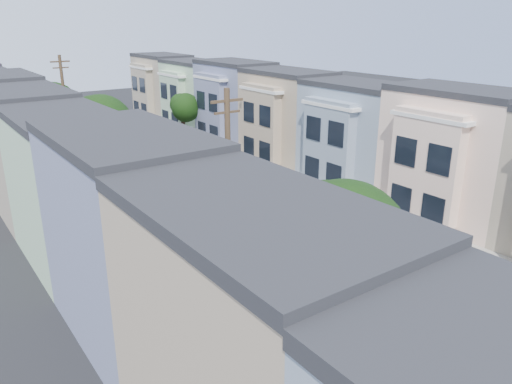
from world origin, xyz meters
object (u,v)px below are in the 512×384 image
at_px(fedex_truck, 393,246).
at_px(parked_left_d, 162,213).
at_px(utility_pole_far, 67,115).
at_px(parked_right_b, 438,252).
at_px(tree_b, 340,247).
at_px(parked_right_c, 230,165).
at_px(lead_sedan, 313,227).
at_px(tree_e, 53,108).
at_px(parked_left_c, 258,279).
at_px(utility_pole_near, 229,197).
at_px(parked_right_d, 190,149).
at_px(tree_far_r, 185,108).
at_px(tree_d, 100,127).
at_px(tree_c, 197,187).

bearing_deg(fedex_truck, parked_left_d, 115.41).
bearing_deg(utility_pole_far, parked_right_b, -69.48).
height_order(tree_b, parked_left_d, tree_b).
bearing_deg(parked_right_c, lead_sedan, -102.95).
height_order(tree_e, parked_left_c, tree_e).
height_order(utility_pole_near, utility_pole_far, same).
bearing_deg(parked_left_c, parked_right_d, 73.33).
bearing_deg(tree_b, fedex_truck, 26.34).
xyz_separation_m(tree_far_r, parked_right_d, (-1.99, -4.63, -3.20)).
xyz_separation_m(tree_d, parked_right_b, (11.20, -21.27, -4.78)).
height_order(tree_far_r, parked_right_c, tree_far_r).
height_order(tree_c, tree_d, tree_d).
bearing_deg(tree_e, fedex_truck, -76.44).
distance_m(utility_pole_near, parked_right_b, 12.66).
height_order(utility_pole_far, fedex_truck, utility_pole_far).
height_order(tree_far_r, utility_pole_far, utility_pole_far).
relative_size(parked_left_d, parked_right_c, 0.87).
xyz_separation_m(tree_d, parked_right_d, (11.20, 7.41, -4.77)).
bearing_deg(lead_sedan, utility_pole_near, -152.42).
height_order(tree_c, lead_sedan, tree_c).
bearing_deg(fedex_truck, parked_right_b, -12.79).
relative_size(tree_b, parked_left_d, 2.07).
relative_size(tree_c, tree_far_r, 1.26).
bearing_deg(parked_right_d, tree_far_r, 61.72).
height_order(tree_b, tree_c, tree_b).
bearing_deg(fedex_truck, parked_left_c, 156.71).
bearing_deg(tree_e, parked_right_b, -71.92).
xyz_separation_m(tree_c, parked_right_b, (11.20, -6.93, -4.09)).
bearing_deg(tree_e, utility_pole_far, -89.97).
bearing_deg(parked_left_d, parked_right_d, 59.52).
xyz_separation_m(tree_far_r, utility_pole_near, (-13.19, -29.39, 1.21)).
height_order(tree_far_r, parked_left_c, tree_far_r).
bearing_deg(parked_right_c, utility_pole_near, -123.16).
height_order(tree_c, parked_right_b, tree_c).
bearing_deg(tree_c, parked_right_d, 62.75).
relative_size(fedex_truck, lead_sedan, 1.63).
distance_m(tree_d, tree_e, 13.04).
distance_m(lead_sedan, parked_right_b, 7.52).
bearing_deg(tree_b, lead_sedan, 51.74).
xyz_separation_m(tree_e, parked_right_d, (11.20, -5.63, -4.40)).
relative_size(parked_left_c, parked_left_d, 0.98).
relative_size(tree_far_r, utility_pole_far, 0.55).
distance_m(fedex_truck, parked_right_c, 21.02).
relative_size(tree_d, lead_sedan, 2.04).
height_order(tree_e, parked_right_b, tree_e).
bearing_deg(tree_e, tree_b, -90.00).
bearing_deg(utility_pole_far, fedex_truck, -74.50).
relative_size(tree_b, tree_d, 0.99).
distance_m(tree_b, lead_sedan, 13.77).
xyz_separation_m(utility_pole_far, fedex_truck, (8.11, -29.23, -3.46)).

